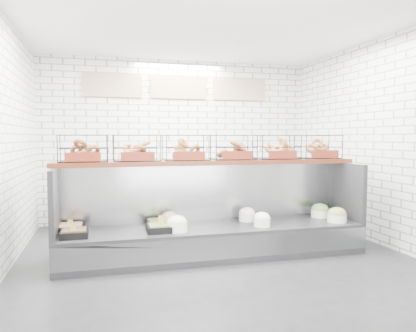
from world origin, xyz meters
name	(u,v)px	position (x,y,z in m)	size (l,w,h in m)	color
ground	(221,262)	(0.00, 0.00, 0.00)	(5.50, 5.50, 0.00)	black
room_shell	(208,101)	(0.00, 0.60, 2.06)	(5.02, 5.51, 3.01)	white
display_case	(213,231)	(0.00, 0.34, 0.32)	(4.00, 0.90, 1.20)	black
bagel_shelf	(210,151)	(0.00, 0.52, 1.39)	(4.10, 0.50, 0.40)	#441A0E
prep_counter	(182,198)	(-0.01, 2.43, 0.47)	(4.00, 0.60, 1.20)	#93969B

